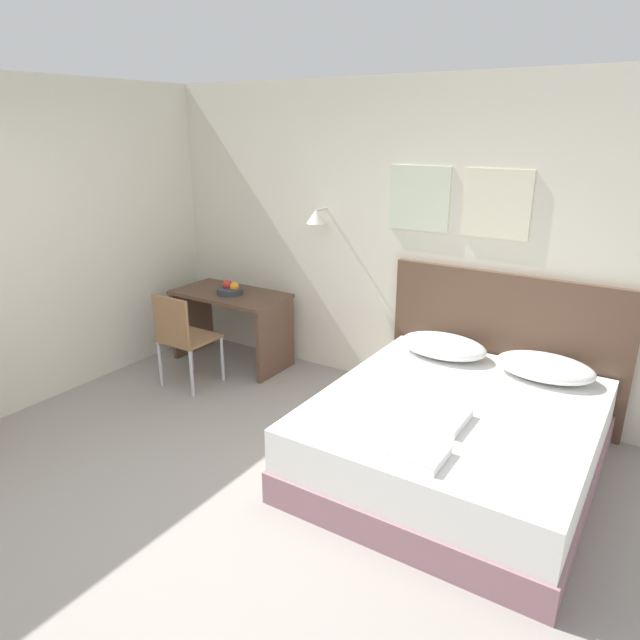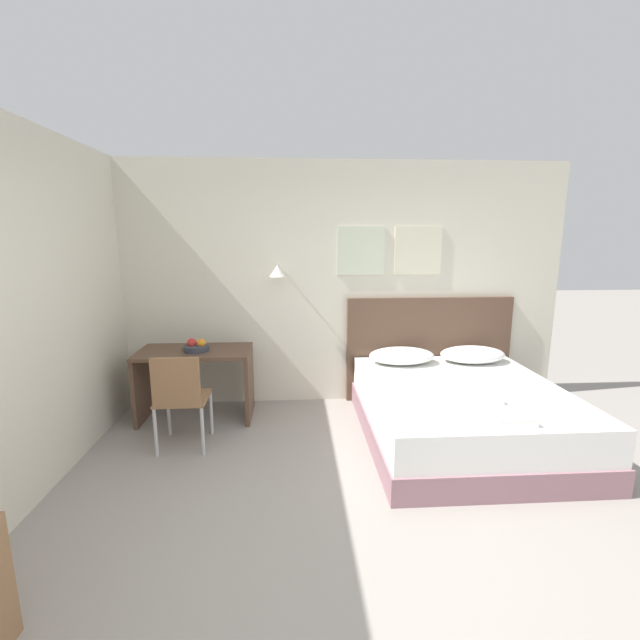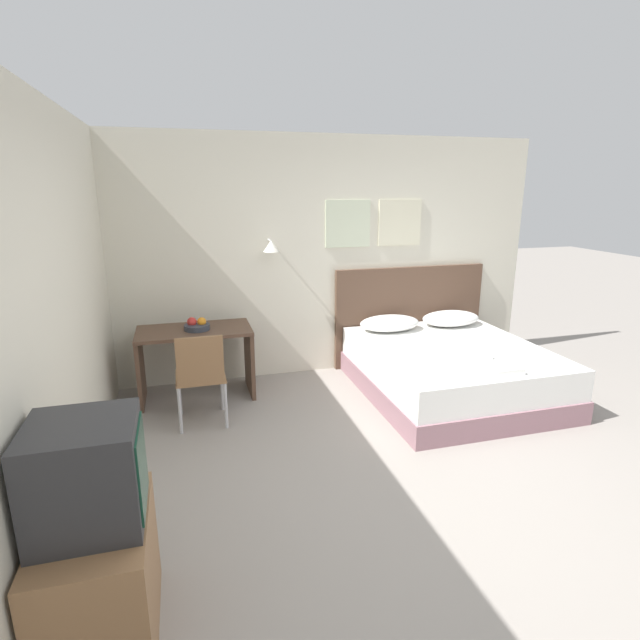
# 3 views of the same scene
# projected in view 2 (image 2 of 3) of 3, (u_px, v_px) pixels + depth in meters

# --- Properties ---
(ground_plane) EXTENTS (24.00, 24.00, 0.00)m
(ground_plane) POSITION_uv_depth(u_px,v_px,m) (365.00, 571.00, 2.42)
(ground_plane) COLOR gray
(wall_back) EXTENTS (5.22, 0.31, 2.65)m
(wall_back) POSITION_uv_depth(u_px,v_px,m) (329.00, 284.00, 4.72)
(wall_back) COLOR beige
(wall_back) RESTS_ON ground_plane
(bed) EXTENTS (1.76, 1.98, 0.52)m
(bed) POSITION_uv_depth(u_px,v_px,m) (461.00, 413.00, 3.94)
(bed) COLOR gray
(bed) RESTS_ON ground_plane
(headboard) EXTENTS (1.88, 0.06, 1.18)m
(headboard) POSITION_uv_depth(u_px,v_px,m) (429.00, 349.00, 4.87)
(headboard) COLOR brown
(headboard) RESTS_ON ground_plane
(pillow_left) EXTENTS (0.70, 0.43, 0.17)m
(pillow_left) POSITION_uv_depth(u_px,v_px,m) (402.00, 356.00, 4.56)
(pillow_left) COLOR white
(pillow_left) RESTS_ON bed
(pillow_right) EXTENTS (0.70, 0.43, 0.17)m
(pillow_right) POSITION_uv_depth(u_px,v_px,m) (472.00, 354.00, 4.61)
(pillow_right) COLOR white
(pillow_right) RESTS_ON bed
(folded_towel_near_foot) EXTENTS (0.34, 0.35, 0.06)m
(folded_towel_near_foot) POSITION_uv_depth(u_px,v_px,m) (475.00, 395.00, 3.59)
(folded_towel_near_foot) COLOR white
(folded_towel_near_foot) RESTS_ON bed
(folded_towel_mid_bed) EXTENTS (0.28, 0.28, 0.06)m
(folded_towel_mid_bed) POSITION_uv_depth(u_px,v_px,m) (510.00, 417.00, 3.15)
(folded_towel_mid_bed) COLOR white
(folded_towel_mid_bed) RESTS_ON bed
(desk) EXTENTS (1.12, 0.60, 0.72)m
(desk) POSITION_uv_depth(u_px,v_px,m) (195.00, 371.00, 4.36)
(desk) COLOR brown
(desk) RESTS_ON ground_plane
(desk_chair) EXTENTS (0.43, 0.43, 0.87)m
(desk_chair) POSITION_uv_depth(u_px,v_px,m) (180.00, 394.00, 3.69)
(desk_chair) COLOR #8E6642
(desk_chair) RESTS_ON ground_plane
(fruit_bowl) EXTENTS (0.25, 0.25, 0.13)m
(fruit_bowl) POSITION_uv_depth(u_px,v_px,m) (196.00, 347.00, 4.29)
(fruit_bowl) COLOR #333842
(fruit_bowl) RESTS_ON desk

